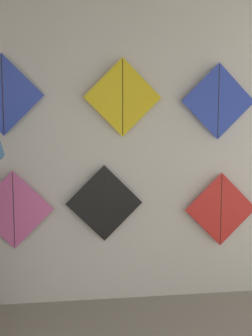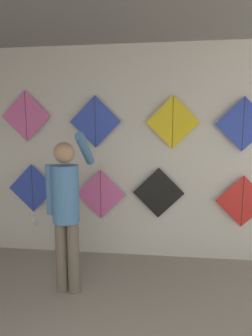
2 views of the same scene
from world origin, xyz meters
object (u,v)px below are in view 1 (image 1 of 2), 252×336
object	(u,v)px
kite_1	(14,210)
kite_5	(3,95)
kite_3	(221,209)
kite_7	(218,101)
kite_2	(104,203)
kite_6	(123,97)

from	to	relation	value
kite_1	kite_5	size ratio (longest dim) A/B	1.00
kite_3	kite_7	xyz separation A→B (m)	(-0.05, 0.00, 0.97)
kite_3	kite_1	bearing A→B (deg)	180.00
kite_1	kite_2	bearing A→B (deg)	0.00
kite_1	kite_3	size ratio (longest dim) A/B	1.00
kite_5	kite_6	world-z (taller)	kite_5
kite_3	kite_6	world-z (taller)	kite_6
kite_2	kite_7	distance (m)	1.35
kite_5	kite_3	bearing A→B (deg)	0.00
kite_5	kite_2	bearing A→B (deg)	0.00
kite_3	kite_6	distance (m)	1.35
kite_1	kite_7	world-z (taller)	kite_7
kite_1	kite_6	xyz separation A→B (m)	(0.94, 0.00, 0.96)
kite_3	kite_6	size ratio (longest dim) A/B	1.00
kite_6	kite_2	bearing A→B (deg)	180.00
kite_5	kite_7	distance (m)	1.85
kite_2	kite_6	size ratio (longest dim) A/B	1.00
kite_2	kite_6	distance (m)	0.93
kite_1	kite_2	xyz separation A→B (m)	(0.77, 0.00, 0.04)
kite_2	kite_6	bearing A→B (deg)	0.00
kite_6	kite_7	xyz separation A→B (m)	(0.85, 0.00, -0.03)
kite_5	kite_7	size ratio (longest dim) A/B	1.00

